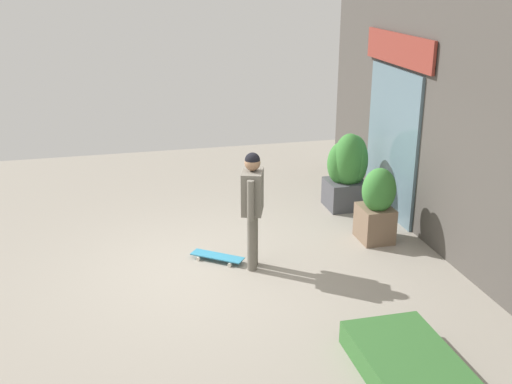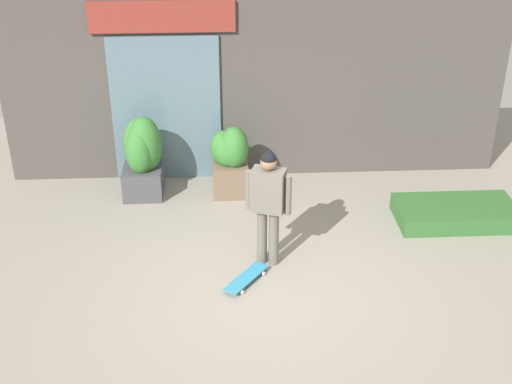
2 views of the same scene
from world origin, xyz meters
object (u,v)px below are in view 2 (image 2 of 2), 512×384
(planter_box_left, at_px, (143,154))
(skateboarder, at_px, (268,198))
(skateboard, at_px, (246,278))
(planter_box_right, at_px, (230,157))

(planter_box_left, bearing_deg, skateboarder, -48.85)
(skateboarder, xyz_separation_m, skateboard, (-0.30, -0.43, -0.92))
(skateboarder, distance_m, skateboard, 1.06)
(skateboard, height_order, planter_box_left, planter_box_left)
(skateboarder, bearing_deg, planter_box_right, -148.25)
(skateboarder, height_order, skateboard, skateboarder)
(skateboard, xyz_separation_m, planter_box_left, (-1.49, 2.49, 0.63))
(skateboard, relative_size, planter_box_left, 0.56)
(skateboarder, distance_m, planter_box_left, 2.75)
(skateboard, bearing_deg, skateboarder, -178.14)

